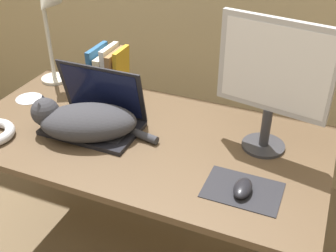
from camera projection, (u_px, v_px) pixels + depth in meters
The scene contains 9 objects.
desk at pixel (142, 150), 1.70m from camera, with size 1.44×0.74×0.72m.
laptop at pixel (95, 117), 1.70m from camera, with size 0.38×0.24×0.25m.
cat at pixel (84, 121), 1.63m from camera, with size 0.49×0.34×0.15m.
external_monitor at pixel (273, 78), 1.45m from camera, with size 0.41×0.16×0.50m.
mousepad at pixel (243, 190), 1.39m from camera, with size 0.25×0.18×0.00m.
computer_mouse at pixel (243, 188), 1.37m from camera, with size 0.06×0.10×0.03m.
book_row at pixel (110, 73), 1.91m from camera, with size 0.15×0.16×0.24m.
desk_lamp at pixel (48, 20), 1.89m from camera, with size 0.17×0.17×0.47m.
cd_disc at pixel (29, 98), 1.93m from camera, with size 0.12×0.12×0.00m.
Camera 1 is at (0.64, -0.86, 1.65)m, focal length 45.00 mm.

